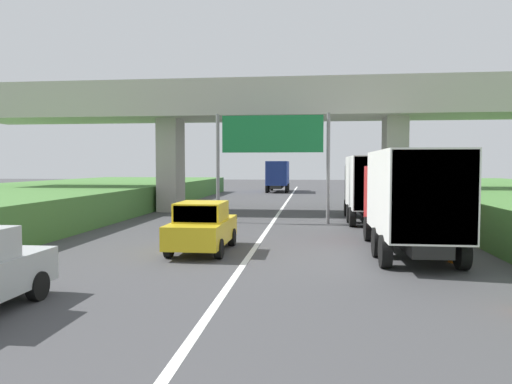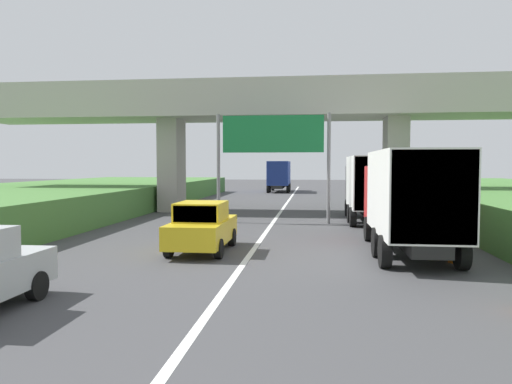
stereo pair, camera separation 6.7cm
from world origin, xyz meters
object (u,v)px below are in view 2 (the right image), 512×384
Objects in this scene: truck_blue at (279,175)px; truck_white at (370,185)px; car_yellow at (202,227)px; construction_barrel_1 at (458,248)px; truck_red at (409,197)px; construction_barrel_2 at (423,227)px; overhead_highway_sign at (273,142)px.

truck_white is at bearing -76.61° from truck_blue.
construction_barrel_1 is at bearing -6.77° from car_yellow.
truck_red is 38.69m from truck_blue.
construction_barrel_2 is (8.27, 4.13, -0.40)m from car_yellow.
overhead_highway_sign is 0.81× the size of truck_white.
truck_blue is at bearing 103.64° from construction_barrel_2.
truck_red is at bearing 135.69° from construction_barrel_1.
overhead_highway_sign is 6.53× the size of construction_barrel_1.
truck_blue reaches higher than construction_barrel_1.
construction_barrel_1 is at bearing -44.31° from truck_red.
truck_blue is 8.11× the size of construction_barrel_1.
truck_blue is 38.32m from car_yellow.
truck_white is at bearing 104.91° from construction_barrel_2.
overhead_highway_sign reaches higher than truck_red.
truck_blue reaches higher than car_yellow.
overhead_highway_sign is at bearing -167.57° from truck_white.
truck_blue is at bearing 100.37° from truck_red.
overhead_highway_sign is 12.15m from construction_barrel_1.
truck_white is at bearing 97.55° from construction_barrel_1.
truck_red is at bearing -89.03° from truck_white.
car_yellow is at bearing -89.96° from truck_blue.
truck_blue is 40.16m from construction_barrel_1.
construction_barrel_2 is (1.49, -5.58, -1.47)m from truck_white.
truck_white is 1.78× the size of car_yellow.
construction_barrel_1 is (1.42, -10.69, -1.47)m from truck_white.
truck_white reaches higher than construction_barrel_1.
overhead_highway_sign is 10.10m from truck_red.
truck_white is 5.96m from construction_barrel_2.
truck_red is 1.00× the size of truck_blue.
truck_blue is at bearing 90.04° from car_yellow.
construction_barrel_1 is (1.26, -1.23, -1.47)m from truck_red.
truck_blue is at bearing 93.35° from overhead_highway_sign.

